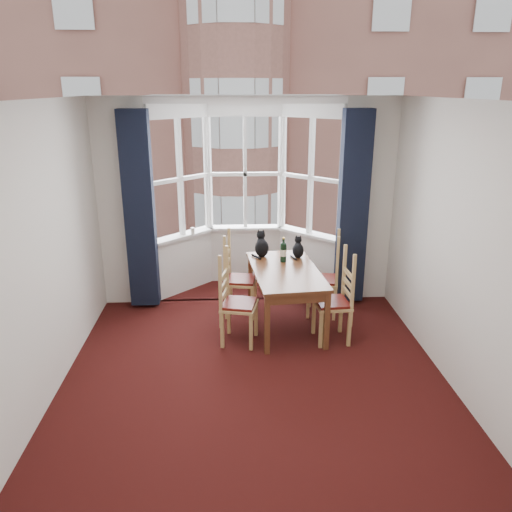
{
  "coord_description": "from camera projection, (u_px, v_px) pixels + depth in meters",
  "views": [
    {
      "loc": [
        -0.23,
        -4.39,
        2.9
      ],
      "look_at": [
        0.06,
        1.05,
        1.05
      ],
      "focal_mm": 35.0,
      "sensor_mm": 36.0,
      "label": 1
    }
  ],
  "objects": [
    {
      "name": "wall_near",
      "position": [
        279.0,
        400.0,
        2.52
      ],
      "size": [
        4.0,
        0.0,
        4.0
      ],
      "primitive_type": "plane",
      "rotation": [
        -1.57,
        0.0,
        0.0
      ],
      "color": "silver",
      "rests_on": "floor"
    },
    {
      "name": "chair_right_near",
      "position": [
        340.0,
        303.0,
        5.91
      ],
      "size": [
        0.43,
        0.45,
        0.92
      ],
      "color": "tan",
      "rests_on": "floor"
    },
    {
      "name": "floor",
      "position": [
        256.0,
        386.0,
        5.1
      ],
      "size": [
        4.5,
        4.5,
        0.0
      ],
      "primitive_type": "plane",
      "color": "black",
      "rests_on": "ground"
    },
    {
      "name": "ceiling",
      "position": [
        255.0,
        100.0,
        4.2
      ],
      "size": [
        4.5,
        4.5,
        0.0
      ],
      "primitive_type": "plane",
      "rotation": [
        3.14,
        0.0,
        0.0
      ],
      "color": "white",
      "rests_on": "floor"
    },
    {
      "name": "chair_left_near",
      "position": [
        232.0,
        305.0,
        5.86
      ],
      "size": [
        0.48,
        0.5,
        0.92
      ],
      "color": "tan",
      "rests_on": "floor"
    },
    {
      "name": "street",
      "position": [
        233.0,
        211.0,
        37.52
      ],
      "size": [
        80.0,
        80.0,
        0.0
      ],
      "primitive_type": "plane",
      "color": "#333335",
      "rests_on": "ground"
    },
    {
      "name": "curtain_right",
      "position": [
        353.0,
        209.0,
        6.7
      ],
      "size": [
        0.38,
        0.22,
        2.6
      ],
      "primitive_type": "cube",
      "color": "black",
      "rests_on": "floor"
    },
    {
      "name": "dining_table",
      "position": [
        285.0,
        276.0,
        6.21
      ],
      "size": [
        0.93,
        1.55,
        0.76
      ],
      "color": "brown",
      "rests_on": "floor"
    },
    {
      "name": "cat_left",
      "position": [
        262.0,
        246.0,
        6.63
      ],
      "size": [
        0.2,
        0.28,
        0.36
      ],
      "color": "black",
      "rests_on": "dining_table"
    },
    {
      "name": "candle_tall",
      "position": [
        193.0,
        231.0,
        7.22
      ],
      "size": [
        0.06,
        0.06,
        0.1
      ],
      "primitive_type": "cylinder",
      "color": "white",
      "rests_on": "bay_window"
    },
    {
      "name": "chair_left_far",
      "position": [
        234.0,
        281.0,
        6.6
      ],
      "size": [
        0.46,
        0.48,
        0.92
      ],
      "color": "tan",
      "rests_on": "floor"
    },
    {
      "name": "wall_right",
      "position": [
        465.0,
        253.0,
        4.75
      ],
      "size": [
        0.0,
        4.5,
        4.5
      ],
      "primitive_type": "plane",
      "rotation": [
        1.57,
        0.0,
        -1.57
      ],
      "color": "silver",
      "rests_on": "floor"
    },
    {
      "name": "wall_back_pier_left",
      "position": [
        124.0,
        205.0,
        6.7
      ],
      "size": [
        0.7,
        0.12,
        2.8
      ],
      "primitive_type": "cube",
      "color": "silver",
      "rests_on": "floor"
    },
    {
      "name": "bay_window",
      "position": [
        246.0,
        196.0,
        7.25
      ],
      "size": [
        2.76,
        0.94,
        2.8
      ],
      "color": "white",
      "rests_on": "floor"
    },
    {
      "name": "tenement_building",
      "position": [
        235.0,
        125.0,
        17.83
      ],
      "size": [
        18.4,
        7.8,
        15.2
      ],
      "color": "#A56555",
      "rests_on": "street"
    },
    {
      "name": "cat_right",
      "position": [
        298.0,
        249.0,
        6.59
      ],
      "size": [
        0.17,
        0.23,
        0.29
      ],
      "color": "black",
      "rests_on": "dining_table"
    },
    {
      "name": "chair_right_far",
      "position": [
        330.0,
        281.0,
        6.58
      ],
      "size": [
        0.48,
        0.5,
        0.92
      ],
      "color": "tan",
      "rests_on": "floor"
    },
    {
      "name": "wine_bottle",
      "position": [
        283.0,
        251.0,
        6.41
      ],
      "size": [
        0.08,
        0.08,
        0.32
      ],
      "color": "black",
      "rests_on": "dining_table"
    },
    {
      "name": "wall_back_pier_right",
      "position": [
        367.0,
        202.0,
        6.86
      ],
      "size": [
        0.7,
        0.12,
        2.8
      ],
      "primitive_type": "cube",
      "color": "silver",
      "rests_on": "floor"
    },
    {
      "name": "curtain_left",
      "position": [
        140.0,
        211.0,
        6.55
      ],
      "size": [
        0.38,
        0.22,
        2.6
      ],
      "primitive_type": "cube",
      "color": "black",
      "rests_on": "floor"
    },
    {
      "name": "wall_left",
      "position": [
        37.0,
        261.0,
        4.55
      ],
      "size": [
        0.0,
        4.5,
        4.5
      ],
      "primitive_type": "plane",
      "rotation": [
        1.57,
        0.0,
        1.57
      ],
      "color": "silver",
      "rests_on": "floor"
    }
  ]
}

